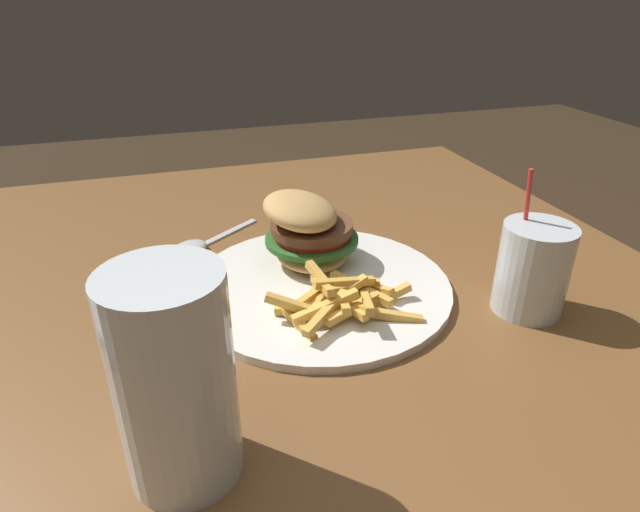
# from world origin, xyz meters

# --- Properties ---
(dining_table) EXTENTS (1.22, 1.43, 0.77)m
(dining_table) POSITION_xyz_m (0.00, 0.00, 0.69)
(dining_table) COLOR brown
(dining_table) RESTS_ON ground_plane
(meal_plate_near) EXTENTS (0.32, 0.32, 0.11)m
(meal_plate_near) POSITION_xyz_m (0.11, -0.26, 0.80)
(meal_plate_near) COLOR white
(meal_plate_near) RESTS_ON dining_table
(beer_glass) EXTENTS (0.09, 0.09, 0.17)m
(beer_glass) POSITION_xyz_m (-0.13, -0.08, 0.86)
(beer_glass) COLOR silver
(beer_glass) RESTS_ON dining_table
(juice_glass) EXTENTS (0.08, 0.08, 0.16)m
(juice_glass) POSITION_xyz_m (-0.02, -0.47, 0.82)
(juice_glass) COLOR silver
(juice_glass) RESTS_ON dining_table
(spoon) EXTENTS (0.11, 0.14, 0.01)m
(spoon) POSITION_xyz_m (0.25, -0.12, 0.78)
(spoon) COLOR silver
(spoon) RESTS_ON dining_table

